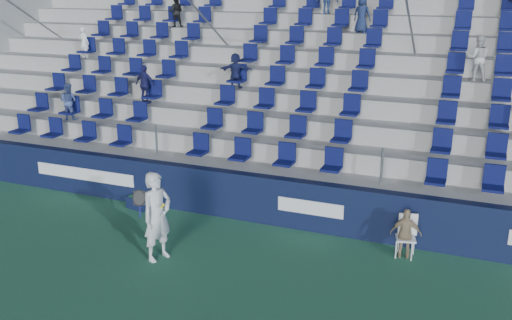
# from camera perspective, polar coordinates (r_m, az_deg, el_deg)

# --- Properties ---
(ground) EXTENTS (70.00, 70.00, 0.00)m
(ground) POSITION_cam_1_polar(r_m,az_deg,el_deg) (11.78, -6.16, -11.62)
(ground) COLOR #2F6D4B
(ground) RESTS_ON ground
(sponsor_wall) EXTENTS (24.00, 0.32, 1.20)m
(sponsor_wall) POSITION_cam_1_polar(r_m,az_deg,el_deg) (14.11, -0.21, -3.78)
(sponsor_wall) COLOR #0E1534
(sponsor_wall) RESTS_ON ground
(grandstand) EXTENTS (24.00, 8.17, 6.63)m
(grandstand) POSITION_cam_1_polar(r_m,az_deg,el_deg) (18.33, 5.86, 6.07)
(grandstand) COLOR #A1A19C
(grandstand) RESTS_ON ground
(tennis_player) EXTENTS (0.74, 0.83, 1.95)m
(tennis_player) POSITION_cam_1_polar(r_m,az_deg,el_deg) (12.24, -9.86, -5.58)
(tennis_player) COLOR silver
(tennis_player) RESTS_ON ground
(line_judge_chair) EXTENTS (0.49, 0.51, 0.93)m
(line_judge_chair) POSITION_cam_1_polar(r_m,az_deg,el_deg) (12.82, 14.84, -6.99)
(line_judge_chair) COLOR white
(line_judge_chair) RESTS_ON ground
(line_judge) EXTENTS (0.68, 0.36, 1.12)m
(line_judge) POSITION_cam_1_polar(r_m,az_deg,el_deg) (12.68, 14.76, -7.13)
(line_judge) COLOR tan
(line_judge) RESTS_ON ground
(ball_bin) EXTENTS (0.64, 0.48, 0.33)m
(ball_bin) POSITION_cam_1_polar(r_m,az_deg,el_deg) (15.32, -11.63, -4.10)
(ball_bin) COLOR #0F1637
(ball_bin) RESTS_ON ground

